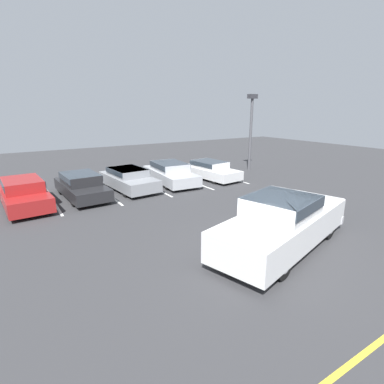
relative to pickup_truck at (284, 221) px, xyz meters
The scene contains 13 objects.
ground_plane 1.17m from the pickup_truck, behind, with size 60.00×60.00×0.00m, color #38383A.
stall_stripe_b 11.11m from the pickup_truck, 120.48° to the left, with size 0.12×5.03×0.01m, color white.
stall_stripe_c 10.03m from the pickup_truck, 107.17° to the left, with size 0.12×5.03×0.01m, color white.
stall_stripe_d 9.59m from the pickup_truck, 91.69° to the left, with size 0.12×5.03×0.01m, color white.
stall_stripe_e 9.88m from the pickup_truck, 75.96° to the left, with size 0.12×5.03×0.01m, color white.
stall_stripe_f 10.84m from the pickup_truck, 62.09° to the left, with size 0.12×5.03×0.01m, color white.
pickup_truck is the anchor object (origin of this frame).
parked_sedan_a 11.59m from the pickup_truck, 126.17° to the left, with size 2.07×4.62×1.31m.
parked_sedan_b 10.43m from the pickup_truck, 113.90° to the left, with size 1.98×4.50×1.24m.
parked_sedan_c 9.84m from the pickup_truck, 99.53° to the left, with size 2.15×4.47×1.20m.
parked_sedan_d 9.89m from the pickup_truck, 83.63° to the left, with size 2.18×4.85×1.26m.
parked_sedan_e 10.26m from the pickup_truck, 67.90° to the left, with size 2.15×4.45×1.15m.
light_post 13.35m from the pickup_truck, 52.06° to the left, with size 0.70×0.36×5.41m.
Camera 1 is at (-6.62, -6.05, 4.42)m, focal length 28.00 mm.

